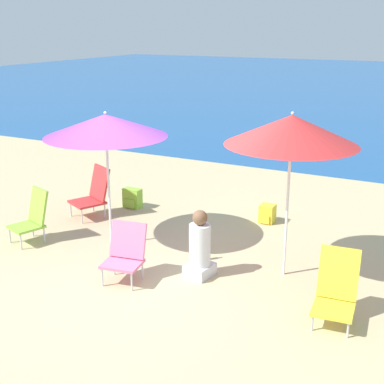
% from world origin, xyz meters
% --- Properties ---
extents(ground_plane, '(60.00, 60.00, 0.00)m').
position_xyz_m(ground_plane, '(0.00, 0.00, 0.00)').
color(ground_plane, '#C6B284').
extents(beach_umbrella_purple, '(1.79, 1.79, 2.04)m').
position_xyz_m(beach_umbrella_purple, '(-0.90, 0.61, 1.84)').
color(beach_umbrella_purple, white).
rests_on(beach_umbrella_purple, ground).
extents(beach_umbrella_red, '(1.69, 1.69, 2.20)m').
position_xyz_m(beach_umbrella_red, '(1.76, 0.84, 1.97)').
color(beach_umbrella_red, white).
rests_on(beach_umbrella_red, ground).
extents(beach_chair_lime, '(0.57, 0.64, 0.82)m').
position_xyz_m(beach_chair_lime, '(-2.05, 0.18, 0.41)').
color(beach_chair_lime, silver).
rests_on(beach_chair_lime, ground).
extents(beach_chair_red, '(0.72, 0.76, 0.87)m').
position_xyz_m(beach_chair_red, '(-1.91, 1.52, 0.43)').
color(beach_chair_red, silver).
rests_on(beach_chair_red, ground).
extents(beach_chair_pink, '(0.56, 0.57, 0.76)m').
position_xyz_m(beach_chair_pink, '(-0.04, -0.26, 0.39)').
color(beach_chair_pink, silver).
rests_on(beach_chair_pink, ground).
extents(beach_chair_yellow, '(0.50, 0.64, 0.81)m').
position_xyz_m(beach_chair_yellow, '(2.63, 0.01, 0.37)').
color(beach_chair_yellow, silver).
rests_on(beach_chair_yellow, ground).
extents(person_seated_near, '(0.36, 0.41, 0.93)m').
position_xyz_m(person_seated_near, '(0.78, 0.28, 0.39)').
color(person_seated_near, silver).
rests_on(person_seated_near, ground).
extents(backpack_lime, '(0.33, 0.21, 0.36)m').
position_xyz_m(backpack_lime, '(-1.56, 2.20, 0.18)').
color(backpack_lime, '#8ECC3D').
rests_on(backpack_lime, ground).
extents(backpack_yellow, '(0.24, 0.26, 0.31)m').
position_xyz_m(backpack_yellow, '(0.89, 2.61, 0.15)').
color(backpack_yellow, yellow).
rests_on(backpack_yellow, ground).
extents(water_bottle, '(0.07, 0.07, 0.25)m').
position_xyz_m(water_bottle, '(0.64, 0.77, 0.10)').
color(water_bottle, silver).
rests_on(water_bottle, ground).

